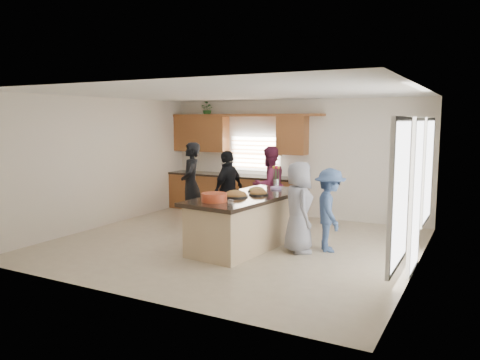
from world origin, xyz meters
The scene contains 18 objects.
floor centered at (0.00, 0.00, 0.00)m, with size 6.50×6.50×0.00m, color #C3B191.
room_shell centered at (0.00, 0.00, 1.90)m, with size 6.52×6.02×2.81m.
back_cabinetry centered at (-1.47, 2.73, 0.91)m, with size 4.08×0.66×2.46m.
right_wall_glazing centered at (3.22, -0.13, 1.34)m, with size 0.06×4.00×2.25m.
island centered at (0.33, -0.02, 0.45)m, with size 1.44×2.81×0.95m.
platter_front centered at (0.21, -0.28, 0.98)m, with size 0.45×0.45×0.18m.
platter_mid centered at (0.47, 0.12, 0.98)m, with size 0.36×0.36×0.14m.
platter_back centered at (0.27, 0.45, 0.98)m, with size 0.34×0.34×0.14m.
salad_bowl centered at (0.13, -0.89, 1.03)m, with size 0.43×0.43×0.15m.
clear_cup centered at (0.55, -1.08, 1.00)m, with size 0.09×0.09×0.10m, color white.
plate_stack centered at (0.47, 0.93, 0.97)m, with size 0.22×0.22×0.04m, color #B292D5.
flower_vase centered at (0.39, 1.09, 1.19)m, with size 0.14×0.14×0.45m.
potted_plant centered at (-2.29, 2.82, 2.59)m, with size 0.34×0.30×0.38m, color #2C6F2C.
woman_left_back centered at (-1.62, 1.01, 0.91)m, with size 0.67×0.44×1.83m, color black.
woman_left_mid centered at (-0.13, 1.92, 0.87)m, with size 0.84×0.66×1.73m, color maroon.
woman_left_front centered at (-0.64, 0.96, 0.84)m, with size 0.99×0.41×1.69m, color black.
woman_right_back centered at (1.74, 0.37, 0.74)m, with size 0.95×0.55×1.48m, color #364D77.
woman_right_front centered at (1.28, 0.05, 0.80)m, with size 0.78×0.51×1.60m, color gray.
Camera 1 is at (4.15, -7.52, 2.32)m, focal length 35.00 mm.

